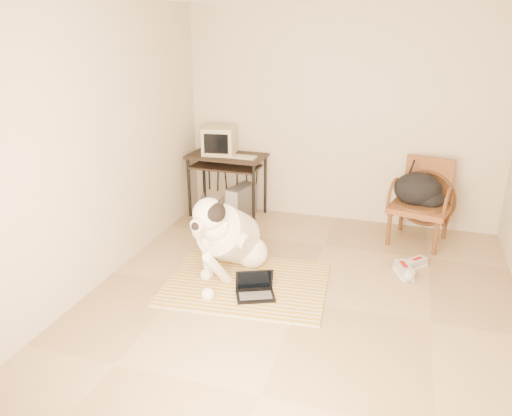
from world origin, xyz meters
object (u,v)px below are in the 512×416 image
at_px(backpack, 420,191).
at_px(dog, 228,237).
at_px(laptop, 255,289).
at_px(rattan_chair, 422,202).
at_px(pc_tower, 241,202).
at_px(computer_desk, 227,164).
at_px(crt_monitor, 220,141).

bearing_deg(backpack, dog, -143.60).
height_order(laptop, rattan_chair, rattan_chair).
bearing_deg(dog, laptop, -45.39).
bearing_deg(laptop, rattan_chair, 51.19).
xyz_separation_m(rattan_chair, backpack, (-0.04, -0.05, 0.14)).
xyz_separation_m(dog, rattan_chair, (1.90, 1.42, 0.10)).
relative_size(dog, rattan_chair, 1.42).
bearing_deg(rattan_chair, pc_tower, 177.70).
height_order(dog, pc_tower, dog).
bearing_deg(laptop, backpack, 51.12).
xyz_separation_m(computer_desk, pc_tower, (0.21, -0.03, -0.50)).
height_order(crt_monitor, rattan_chair, crt_monitor).
xyz_separation_m(computer_desk, crt_monitor, (-0.11, 0.04, 0.30)).
bearing_deg(crt_monitor, dog, -66.61).
relative_size(computer_desk, backpack, 1.78).
distance_m(dog, laptop, 0.67).
bearing_deg(backpack, crt_monitor, 175.34).
xyz_separation_m(laptop, backpack, (1.45, 1.80, 0.55)).
bearing_deg(crt_monitor, rattan_chair, -3.52).
relative_size(crt_monitor, backpack, 0.77).
relative_size(dog, computer_desk, 1.36).
bearing_deg(rattan_chair, backpack, -126.15).
xyz_separation_m(pc_tower, backpack, (2.23, -0.14, 0.42)).
distance_m(dog, crt_monitor, 1.83).
distance_m(dog, computer_desk, 1.68).
distance_m(crt_monitor, rattan_chair, 2.64).
distance_m(computer_desk, pc_tower, 0.54).
xyz_separation_m(dog, backpack, (1.86, 1.37, 0.24)).
bearing_deg(pc_tower, laptop, -67.94).
bearing_deg(crt_monitor, computer_desk, -20.82).
bearing_deg(backpack, rattan_chair, 53.85).
bearing_deg(dog, computer_desk, 110.52).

